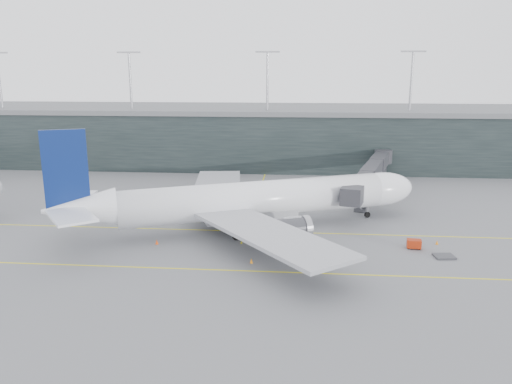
{
  "coord_description": "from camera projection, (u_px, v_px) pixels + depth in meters",
  "views": [
    {
      "loc": [
        13.16,
        -78.62,
        24.62
      ],
      "look_at": [
        6.67,
        -4.0,
        6.42
      ],
      "focal_mm": 35.0,
      "sensor_mm": 36.0,
      "label": 1
    }
  ],
  "objects": [
    {
      "name": "gse_cart",
      "position": [
        414.0,
        244.0,
        70.84
      ],
      "size": [
        2.11,
        1.5,
        1.34
      ],
      "rotation": [
        0.0,
        0.0,
        -0.13
      ],
      "color": "#9F260B",
      "rests_on": "ground"
    },
    {
      "name": "cone_nose",
      "position": [
        437.0,
        242.0,
        72.66
      ],
      "size": [
        0.42,
        0.42,
        0.67
      ],
      "primitive_type": "cone",
      "color": "orange",
      "rests_on": "ground"
    },
    {
      "name": "uld_b",
      "position": [
        206.0,
        201.0,
        93.47
      ],
      "size": [
        2.2,
        2.03,
        1.62
      ],
      "rotation": [
        0.0,
        0.0,
        0.43
      ],
      "color": "#3C3C41",
      "rests_on": "ground"
    },
    {
      "name": "cone_tail",
      "position": [
        157.0,
        242.0,
        72.74
      ],
      "size": [
        0.46,
        0.46,
        0.74
      ],
      "primitive_type": "cone",
      "color": "#F44C0D",
      "rests_on": "ground"
    },
    {
      "name": "taxiline_a",
      "position": [
        214.0,
        230.0,
        79.16
      ],
      "size": [
        160.0,
        0.25,
        0.02
      ],
      "primitive_type": "cube",
      "color": "yellow",
      "rests_on": "ground"
    },
    {
      "name": "uld_a",
      "position": [
        196.0,
        203.0,
        91.89
      ],
      "size": [
        1.95,
        1.59,
        1.7
      ],
      "rotation": [
        0.0,
        0.0,
        -0.05
      ],
      "color": "#3C3C41",
      "rests_on": "ground"
    },
    {
      "name": "uld_c",
      "position": [
        226.0,
        202.0,
        92.32
      ],
      "size": [
        2.43,
        2.21,
        1.8
      ],
      "rotation": [
        0.0,
        0.0,
        -0.39
      ],
      "color": "#3C3C41",
      "rests_on": "ground"
    },
    {
      "name": "cone_wing_stbd",
      "position": [
        251.0,
        261.0,
        65.59
      ],
      "size": [
        0.41,
        0.41,
        0.65
      ],
      "primitive_type": "cone",
      "color": "orange",
      "rests_on": "ground"
    },
    {
      "name": "cone_wing_port",
      "position": [
        269.0,
        204.0,
        93.36
      ],
      "size": [
        0.41,
        0.41,
        0.65
      ],
      "primitive_type": "cone",
      "color": "orange",
      "rests_on": "ground"
    },
    {
      "name": "jet_bridge",
      "position": [
        364.0,
        170.0,
        101.98
      ],
      "size": [
        15.03,
        44.65,
        6.65
      ],
      "rotation": [
        0.0,
        0.0,
        -0.28
      ],
      "color": "#2F2F34",
      "rests_on": "ground"
    },
    {
      "name": "taxiline_lead_main",
      "position": [
        258.0,
        195.0,
        101.97
      ],
      "size": [
        0.25,
        60.0,
        0.02
      ],
      "primitive_type": "cube",
      "color": "yellow",
      "rests_on": "ground"
    },
    {
      "name": "main_aircraft",
      "position": [
        253.0,
        200.0,
        78.8
      ],
      "size": [
        57.63,
        53.17,
        16.89
      ],
      "rotation": [
        0.0,
        0.0,
        0.4
      ],
      "color": "white",
      "rests_on": "ground"
    },
    {
      "name": "ground",
      "position": [
        218.0,
        223.0,
        83.03
      ],
      "size": [
        320.0,
        320.0,
        0.0
      ],
      "primitive_type": "plane",
      "color": "slate",
      "rests_on": "ground"
    },
    {
      "name": "terminal",
      "position": [
        251.0,
        134.0,
        137.38
      ],
      "size": [
        240.0,
        36.0,
        29.0
      ],
      "color": "black",
      "rests_on": "ground"
    },
    {
      "name": "baggage_dolly",
      "position": [
        444.0,
        256.0,
        67.63
      ],
      "size": [
        2.91,
        2.45,
        0.27
      ],
      "primitive_type": "cube",
      "rotation": [
        0.0,
        0.0,
        0.13
      ],
      "color": "#35363A",
      "rests_on": "ground"
    },
    {
      "name": "taxiline_b",
      "position": [
        193.0,
        269.0,
        63.67
      ],
      "size": [
        160.0,
        0.25,
        0.02
      ],
      "primitive_type": "cube",
      "color": "yellow",
      "rests_on": "ground"
    }
  ]
}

